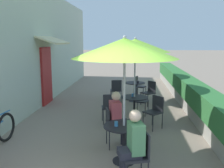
% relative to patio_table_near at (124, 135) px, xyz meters
% --- Properties ---
extents(cafe_facade_wall, '(0.98, 13.31, 4.20)m').
position_rel_patio_table_near_xyz_m(cafe_facade_wall, '(-3.17, 4.89, 1.55)').
color(cafe_facade_wall, '#B2C1AD').
rests_on(cafe_facade_wall, ground_plane).
extents(planter_hedge, '(0.60, 12.31, 1.01)m').
position_rel_patio_table_near_xyz_m(planter_hedge, '(2.12, 4.93, -0.00)').
color(planter_hedge, gray).
rests_on(planter_hedge, ground_plane).
extents(patio_table_near, '(0.78, 0.78, 0.74)m').
position_rel_patio_table_near_xyz_m(patio_table_near, '(0.00, 0.00, 0.00)').
color(patio_table_near, black).
rests_on(patio_table_near, ground_plane).
extents(patio_umbrella_near, '(1.94, 1.94, 2.43)m').
position_rel_patio_table_near_xyz_m(patio_umbrella_near, '(0.00, -0.00, 1.66)').
color(patio_umbrella_near, '#B7B7BC').
rests_on(patio_umbrella_near, ground_plane).
extents(cafe_chair_near_left, '(0.49, 0.49, 0.87)m').
position_rel_patio_table_near_xyz_m(cafe_chair_near_left, '(0.27, -0.68, -0.02)').
color(cafe_chair_near_left, '#232328').
rests_on(cafe_chair_near_left, ground_plane).
extents(seated_patron_near_left, '(0.47, 0.42, 1.25)m').
position_rel_patio_table_near_xyz_m(seated_patron_near_left, '(0.16, -0.71, 0.15)').
color(seated_patron_near_left, '#23232D').
rests_on(seated_patron_near_left, ground_plane).
extents(cafe_chair_near_right, '(0.49, 0.49, 0.87)m').
position_rel_patio_table_near_xyz_m(cafe_chair_near_right, '(-0.27, 0.68, -0.02)').
color(cafe_chair_near_right, '#232328').
rests_on(cafe_chair_near_right, ground_plane).
extents(seated_patron_near_right, '(0.47, 0.42, 1.25)m').
position_rel_patio_table_near_xyz_m(seated_patron_near_right, '(-0.16, 0.71, 0.15)').
color(seated_patron_near_right, '#23232D').
rests_on(seated_patron_near_right, ground_plane).
extents(coffee_cup_near, '(0.07, 0.07, 0.09)m').
position_rel_patio_table_near_xyz_m(coffee_cup_near, '(-0.14, -0.05, 0.24)').
color(coffee_cup_near, teal).
rests_on(coffee_cup_near, patio_table_near).
extents(patio_table_mid, '(0.78, 0.78, 0.74)m').
position_rel_patio_table_near_xyz_m(patio_table_mid, '(0.22, 2.47, 0.00)').
color(patio_table_mid, black).
rests_on(patio_table_mid, ground_plane).
extents(patio_umbrella_mid, '(1.94, 1.94, 2.43)m').
position_rel_patio_table_near_xyz_m(patio_umbrella_mid, '(0.22, 2.47, 1.66)').
color(patio_umbrella_mid, '#B7B7BC').
rests_on(patio_umbrella_mid, ground_plane).
extents(cafe_chair_mid_left, '(0.47, 0.47, 0.87)m').
position_rel_patio_table_near_xyz_m(cafe_chair_mid_left, '(-0.48, 2.24, -0.02)').
color(cafe_chair_mid_left, '#232328').
rests_on(cafe_chair_mid_left, ground_plane).
extents(cafe_chair_mid_right, '(0.56, 0.56, 0.87)m').
position_rel_patio_table_near_xyz_m(cafe_chair_mid_right, '(0.76, 1.98, -0.02)').
color(cafe_chair_mid_right, '#232328').
rests_on(cafe_chair_mid_right, ground_plane).
extents(cafe_chair_mid_back, '(0.50, 0.50, 0.87)m').
position_rel_patio_table_near_xyz_m(cafe_chair_mid_back, '(0.37, 3.19, -0.02)').
color(cafe_chair_mid_back, '#232328').
rests_on(cafe_chair_mid_back, ground_plane).
extents(coffee_cup_mid, '(0.07, 0.07, 0.09)m').
position_rel_patio_table_near_xyz_m(coffee_cup_mid, '(0.17, 2.51, 0.24)').
color(coffee_cup_mid, teal).
rests_on(coffee_cup_mid, patio_table_mid).
extents(patio_table_far, '(0.78, 0.78, 0.74)m').
position_rel_patio_table_near_xyz_m(patio_table_far, '(0.25, 4.96, 0.00)').
color(patio_table_far, black).
rests_on(patio_table_far, ground_plane).
extents(patio_umbrella_far, '(1.94, 1.94, 2.43)m').
position_rel_patio_table_near_xyz_m(patio_umbrella_far, '(0.25, 4.96, 1.66)').
color(patio_umbrella_far, '#B7B7BC').
rests_on(patio_umbrella_far, ground_plane).
extents(cafe_chair_far_left, '(0.56, 0.56, 0.87)m').
position_rel_patio_table_near_xyz_m(cafe_chair_far_left, '(0.78, 4.46, -0.02)').
color(cafe_chair_far_left, '#232328').
rests_on(cafe_chair_far_left, ground_plane).
extents(cafe_chair_far_right, '(0.51, 0.51, 0.87)m').
position_rel_patio_table_near_xyz_m(cafe_chair_far_right, '(0.42, 5.68, -0.02)').
color(cafe_chair_far_right, '#232328').
rests_on(cafe_chair_far_right, ground_plane).
extents(cafe_chair_far_back, '(0.47, 0.47, 0.87)m').
position_rel_patio_table_near_xyz_m(cafe_chair_far_back, '(-0.46, 4.75, -0.02)').
color(cafe_chair_far_back, '#232328').
rests_on(cafe_chair_far_back, ground_plane).
extents(coffee_cup_far, '(0.07, 0.07, 0.09)m').
position_rel_patio_table_near_xyz_m(coffee_cup_far, '(0.37, 4.85, 0.24)').
color(coffee_cup_far, '#232328').
rests_on(coffee_cup_far, patio_table_far).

